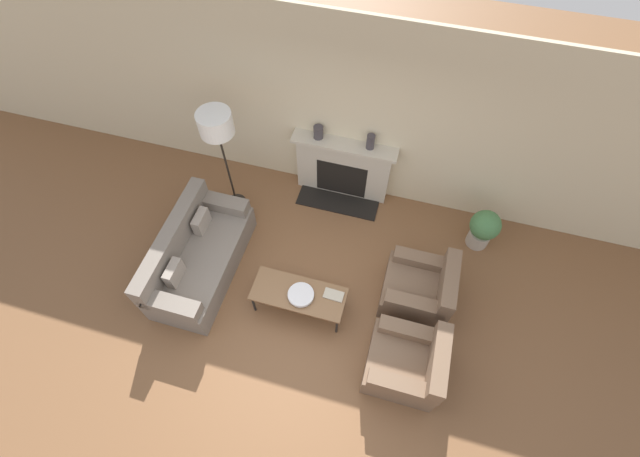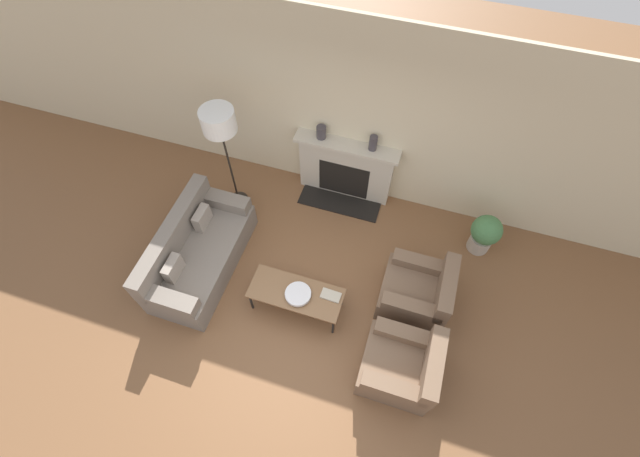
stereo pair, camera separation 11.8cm
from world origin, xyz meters
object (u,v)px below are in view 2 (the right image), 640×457
(book, at_px, (331,295))
(armchair_far, at_px, (418,292))
(coffee_table, at_px, (296,294))
(mantel_vase_left, at_px, (321,132))
(bowl, at_px, (298,294))
(couch, at_px, (197,253))
(mantel_vase_center_left, at_px, (373,143))
(fireplace, at_px, (345,170))
(potted_plant, at_px, (485,233))
(armchair_near, at_px, (402,366))
(floor_lamp, at_px, (219,126))

(book, bearing_deg, armchair_far, 25.16)
(coffee_table, height_order, mantel_vase_left, mantel_vase_left)
(armchair_far, bearing_deg, bowl, -68.35)
(couch, relative_size, armchair_far, 2.14)
(bowl, distance_m, mantel_vase_center_left, 2.30)
(fireplace, xyz_separation_m, potted_plant, (2.17, -0.42, -0.14))
(fireplace, distance_m, armchair_far, 2.14)
(coffee_table, bearing_deg, fireplace, 88.51)
(coffee_table, bearing_deg, couch, 172.65)
(couch, distance_m, armchair_far, 3.05)
(armchair_near, distance_m, coffee_table, 1.58)
(armchair_far, relative_size, coffee_table, 0.71)
(potted_plant, bearing_deg, mantel_vase_left, 170.41)
(floor_lamp, relative_size, mantel_vase_left, 9.47)
(armchair_far, bearing_deg, floor_lamp, -106.11)
(couch, height_order, mantel_vase_left, mantel_vase_left)
(armchair_near, height_order, floor_lamp, floor_lamp)
(fireplace, relative_size, armchair_near, 1.78)
(couch, bearing_deg, mantel_vase_left, -31.57)
(couch, bearing_deg, mantel_vase_center_left, -45.08)
(armchair_far, xyz_separation_m, potted_plant, (0.72, 1.14, 0.08))
(book, bearing_deg, floor_lamp, 147.36)
(bowl, bearing_deg, book, 17.00)
(bowl, distance_m, floor_lamp, 2.38)
(coffee_table, height_order, potted_plant, potted_plant)
(coffee_table, xyz_separation_m, book, (0.44, 0.09, 0.04))
(coffee_table, relative_size, floor_lamp, 0.66)
(armchair_near, bearing_deg, potted_plant, 161.45)
(book, height_order, potted_plant, potted_plant)
(book, height_order, floor_lamp, floor_lamp)
(mantel_vase_left, bearing_deg, bowl, -80.03)
(armchair_far, height_order, potted_plant, armchair_far)
(fireplace, relative_size, bowl, 4.60)
(fireplace, relative_size, coffee_table, 1.27)
(floor_lamp, bearing_deg, mantel_vase_center_left, 20.57)
(bowl, height_order, potted_plant, potted_plant)
(floor_lamp, bearing_deg, bowl, -43.37)
(couch, height_order, potted_plant, couch)
(armchair_near, distance_m, mantel_vase_left, 3.29)
(mantel_vase_left, bearing_deg, floor_lamp, -148.19)
(couch, bearing_deg, potted_plant, -68.21)
(mantel_vase_left, bearing_deg, coffee_table, -80.98)
(book, distance_m, mantel_vase_center_left, 2.17)
(armchair_near, xyz_separation_m, mantel_vase_center_left, (-1.09, 2.59, 0.88))
(bowl, relative_size, floor_lamp, 0.18)
(floor_lamp, bearing_deg, coffee_table, -43.61)
(couch, xyz_separation_m, book, (1.97, -0.10, 0.12))
(couch, distance_m, armchair_near, 3.10)
(couch, distance_m, bowl, 1.59)
(bowl, bearing_deg, mantel_vase_center_left, 80.23)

